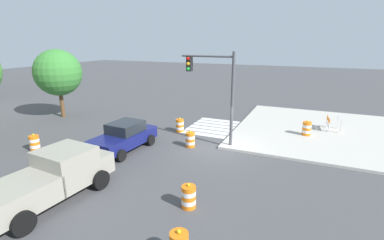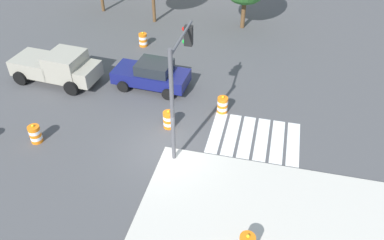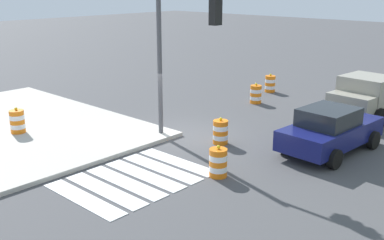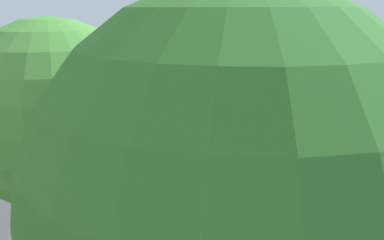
{
  "view_description": "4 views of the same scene",
  "coord_description": "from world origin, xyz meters",
  "px_view_note": "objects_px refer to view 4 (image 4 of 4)",
  "views": [
    {
      "loc": [
        -14.87,
        -4.83,
        6.23
      ],
      "look_at": [
        -0.4,
        1.5,
        1.73
      ],
      "focal_mm": 26.2,
      "sensor_mm": 36.0,
      "label": 1
    },
    {
      "loc": [
        4.37,
        -12.81,
        12.3
      ],
      "look_at": [
        0.94,
        1.49,
        0.79
      ],
      "focal_mm": 35.99,
      "sensor_mm": 36.0,
      "label": 2
    },
    {
      "loc": [
        12.4,
        11.96,
        5.78
      ],
      "look_at": [
        2.07,
        2.41,
        1.59
      ],
      "focal_mm": 43.21,
      "sensor_mm": 36.0,
      "label": 3
    },
    {
      "loc": [
        -11.67,
        17.72,
        6.31
      ],
      "look_at": [
        1.23,
        2.97,
        1.09
      ],
      "focal_mm": 39.17,
      "sensor_mm": 36.0,
      "label": 4
    }
  ],
  "objects_px": {
    "traffic_barrel_near_corner": "(186,222)",
    "traffic_barrel_median_near": "(171,132)",
    "traffic_barrel_far_curb": "(375,145)",
    "traffic_barrel_on_sidewalk": "(232,97)",
    "pickup_truck": "(371,178)",
    "street_tree_streetside_mid": "(55,114)",
    "traffic_light_pole": "(233,58)",
    "sports_car": "(224,152)",
    "traffic_barrel_crosswalk_end": "(233,133)",
    "construction_barricade": "(223,89)",
    "street_tree_streetside_near": "(235,195)"
  },
  "relations": [
    {
      "from": "sports_car",
      "to": "pickup_truck",
      "type": "height_order",
      "value": "pickup_truck"
    },
    {
      "from": "traffic_light_pole",
      "to": "street_tree_streetside_mid",
      "type": "bearing_deg",
      "value": 112.8
    },
    {
      "from": "pickup_truck",
      "to": "street_tree_streetside_mid",
      "type": "relative_size",
      "value": 0.85
    },
    {
      "from": "traffic_light_pole",
      "to": "street_tree_streetside_mid",
      "type": "distance_m",
      "value": 14.44
    },
    {
      "from": "traffic_barrel_median_near",
      "to": "traffic_barrel_far_curb",
      "type": "bearing_deg",
      "value": -151.86
    },
    {
      "from": "traffic_barrel_near_corner",
      "to": "construction_barricade",
      "type": "height_order",
      "value": "construction_barricade"
    },
    {
      "from": "pickup_truck",
      "to": "traffic_barrel_on_sidewalk",
      "type": "relative_size",
      "value": 5.19
    },
    {
      "from": "sports_car",
      "to": "traffic_barrel_crosswalk_end",
      "type": "xyz_separation_m",
      "value": [
        1.97,
        -3.38,
        -0.36
      ]
    },
    {
      "from": "street_tree_streetside_mid",
      "to": "construction_barricade",
      "type": "bearing_deg",
      "value": -60.69
    },
    {
      "from": "traffic_barrel_near_corner",
      "to": "construction_barricade",
      "type": "relative_size",
      "value": 0.78
    },
    {
      "from": "pickup_truck",
      "to": "street_tree_streetside_near",
      "type": "distance_m",
      "value": 11.34
    },
    {
      "from": "traffic_light_pole",
      "to": "sports_car",
      "type": "bearing_deg",
      "value": 122.57
    },
    {
      "from": "pickup_truck",
      "to": "traffic_barrel_crosswalk_end",
      "type": "xyz_separation_m",
      "value": [
        7.41,
        -2.67,
        -0.52
      ]
    },
    {
      "from": "traffic_barrel_median_near",
      "to": "street_tree_streetside_near",
      "type": "height_order",
      "value": "street_tree_streetside_near"
    },
    {
      "from": "sports_car",
      "to": "construction_barricade",
      "type": "bearing_deg",
      "value": -52.79
    },
    {
      "from": "sports_car",
      "to": "street_tree_streetside_mid",
      "type": "xyz_separation_m",
      "value": [
        -2.72,
        8.8,
        3.66
      ]
    },
    {
      "from": "sports_car",
      "to": "traffic_barrel_on_sidewalk",
      "type": "height_order",
      "value": "sports_car"
    },
    {
      "from": "traffic_barrel_near_corner",
      "to": "traffic_barrel_crosswalk_end",
      "type": "bearing_deg",
      "value": -62.75
    },
    {
      "from": "traffic_barrel_crosswalk_end",
      "to": "traffic_barrel_on_sidewalk",
      "type": "relative_size",
      "value": 1.0
    },
    {
      "from": "traffic_barrel_far_curb",
      "to": "traffic_barrel_on_sidewalk",
      "type": "relative_size",
      "value": 1.0
    },
    {
      "from": "sports_car",
      "to": "traffic_barrel_median_near",
      "type": "distance_m",
      "value": 4.64
    },
    {
      "from": "construction_barricade",
      "to": "street_tree_streetside_mid",
      "type": "relative_size",
      "value": 0.21
    },
    {
      "from": "traffic_barrel_median_near",
      "to": "traffic_barrel_far_curb",
      "type": "xyz_separation_m",
      "value": [
        -8.3,
        -4.44,
        0.0
      ]
    },
    {
      "from": "pickup_truck",
      "to": "traffic_light_pole",
      "type": "bearing_deg",
      "value": -24.53
    },
    {
      "from": "construction_barricade",
      "to": "traffic_barrel_on_sidewalk",
      "type": "bearing_deg",
      "value": 141.49
    },
    {
      "from": "traffic_barrel_near_corner",
      "to": "traffic_light_pole",
      "type": "bearing_deg",
      "value": -61.17
    },
    {
      "from": "sports_car",
      "to": "street_tree_streetside_near",
      "type": "bearing_deg",
      "value": 127.02
    },
    {
      "from": "pickup_truck",
      "to": "street_tree_streetside_mid",
      "type": "height_order",
      "value": "street_tree_streetside_mid"
    },
    {
      "from": "construction_barricade",
      "to": "street_tree_streetside_near",
      "type": "distance_m",
      "value": 26.7
    },
    {
      "from": "traffic_barrel_median_near",
      "to": "traffic_barrel_near_corner",
      "type": "bearing_deg",
      "value": 136.56
    },
    {
      "from": "traffic_light_pole",
      "to": "traffic_barrel_far_curb",
      "type": "bearing_deg",
      "value": -168.07
    },
    {
      "from": "street_tree_streetside_near",
      "to": "traffic_light_pole",
      "type": "bearing_deg",
      "value": -54.32
    },
    {
      "from": "pickup_truck",
      "to": "construction_barricade",
      "type": "distance_m",
      "value": 17.49
    },
    {
      "from": "pickup_truck",
      "to": "traffic_barrel_on_sidewalk",
      "type": "bearing_deg",
      "value": -36.76
    },
    {
      "from": "street_tree_streetside_mid",
      "to": "traffic_barrel_crosswalk_end",
      "type": "bearing_deg",
      "value": -68.95
    },
    {
      "from": "construction_barricade",
      "to": "pickup_truck",
      "type": "bearing_deg",
      "value": 143.0
    },
    {
      "from": "traffic_barrel_on_sidewalk",
      "to": "construction_barricade",
      "type": "relative_size",
      "value": 0.78
    },
    {
      "from": "traffic_barrel_near_corner",
      "to": "street_tree_streetside_near",
      "type": "height_order",
      "value": "street_tree_streetside_near"
    },
    {
      "from": "sports_car",
      "to": "street_tree_streetside_near",
      "type": "relative_size",
      "value": 0.67
    },
    {
      "from": "traffic_barrel_on_sidewalk",
      "to": "construction_barricade",
      "type": "distance_m",
      "value": 2.38
    },
    {
      "from": "traffic_barrel_crosswalk_end",
      "to": "traffic_barrel_on_sidewalk",
      "type": "distance_m",
      "value": 7.92
    },
    {
      "from": "sports_car",
      "to": "construction_barricade",
      "type": "distance_m",
      "value": 14.1
    },
    {
      "from": "sports_car",
      "to": "traffic_barrel_near_corner",
      "type": "bearing_deg",
      "value": 115.02
    },
    {
      "from": "traffic_barrel_far_curb",
      "to": "construction_barricade",
      "type": "height_order",
      "value": "construction_barricade"
    },
    {
      "from": "traffic_barrel_crosswalk_end",
      "to": "sports_car",
      "type": "bearing_deg",
      "value": 120.23
    },
    {
      "from": "traffic_barrel_near_corner",
      "to": "traffic_barrel_median_near",
      "type": "height_order",
      "value": "same"
    },
    {
      "from": "traffic_barrel_near_corner",
      "to": "street_tree_streetside_mid",
      "type": "relative_size",
      "value": 0.16
    },
    {
      "from": "traffic_barrel_crosswalk_end",
      "to": "construction_barricade",
      "type": "distance_m",
      "value": 10.23
    },
    {
      "from": "traffic_barrel_median_near",
      "to": "traffic_barrel_crosswalk_end",
      "type": "bearing_deg",
      "value": -142.0
    },
    {
      "from": "traffic_barrel_median_near",
      "to": "traffic_barrel_far_curb",
      "type": "relative_size",
      "value": 1.0
    }
  ]
}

